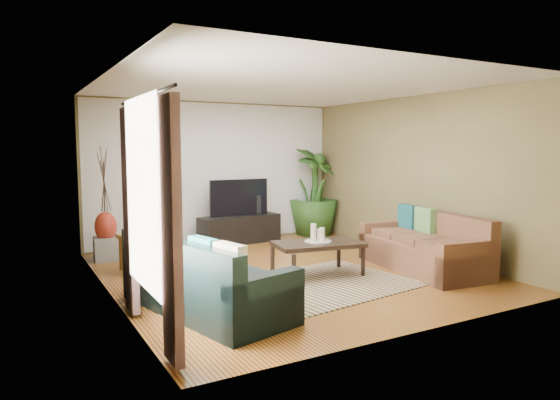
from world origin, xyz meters
TOP-DOWN VIEW (x-y plane):
  - floor at (0.00, 0.00)m, footprint 5.50×5.50m
  - ceiling at (0.00, 0.00)m, footprint 5.50×5.50m
  - wall_back at (0.00, 2.75)m, footprint 5.00×0.00m
  - wall_front at (0.00, -2.75)m, footprint 5.00×0.00m
  - wall_left at (-2.50, 0.00)m, footprint 0.00×5.50m
  - wall_right at (2.50, 0.00)m, footprint 0.00×5.50m
  - backwall_panel at (0.00, 2.74)m, footprint 4.90×0.00m
  - window_pane at (-2.48, -1.60)m, footprint 0.00×1.80m
  - curtain_near at (-2.43, -2.35)m, footprint 0.08×0.35m
  - curtain_far at (-2.43, -0.85)m, footprint 0.08×0.35m
  - curtain_rod at (-2.43, -1.60)m, footprint 0.03×1.90m
  - sofa_left at (-1.67, -1.09)m, footprint 1.44×2.34m
  - sofa_right at (1.84, -0.88)m, footprint 1.21×2.20m
  - area_rug at (-0.04, -0.85)m, footprint 2.79×2.15m
  - coffee_table at (0.24, -0.47)m, footprint 1.32×0.86m
  - candle_tray at (0.24, -0.47)m, footprint 0.38×0.38m
  - candle_tall at (0.18, -0.44)m, footprint 0.08×0.08m
  - candle_mid at (0.28, -0.51)m, footprint 0.08×0.08m
  - candle_short at (0.31, -0.41)m, footprint 0.08×0.08m
  - tv_stand at (0.32, 2.37)m, footprint 1.65×0.67m
  - television at (0.32, 2.39)m, footprint 1.18×0.06m
  - speaker_left at (-1.28, 2.26)m, footprint 0.18×0.20m
  - speaker_right at (0.71, 2.45)m, footprint 0.20×0.21m
  - potted_plant at (2.09, 2.47)m, footprint 1.41×1.41m
  - plant_pot at (2.09, 2.47)m, footprint 0.34×0.34m
  - pedestal at (-2.19, 2.07)m, footprint 0.41×0.41m
  - vase at (-2.19, 2.07)m, footprint 0.35×0.35m
  - side_table at (-1.89, 1.08)m, footprint 0.60×0.60m

SIDE VIEW (x-z plane):
  - floor at x=0.00m, z-range 0.00..0.00m
  - area_rug at x=-0.04m, z-range 0.00..0.01m
  - plant_pot at x=2.09m, z-range 0.00..0.27m
  - pedestal at x=-2.19m, z-range 0.00..0.38m
  - coffee_table at x=0.24m, z-range 0.00..0.50m
  - tv_stand at x=0.32m, z-range 0.00..0.53m
  - side_table at x=-1.89m, z-range 0.00..0.56m
  - sofa_left at x=-1.67m, z-range 0.00..0.85m
  - sofa_right at x=1.84m, z-range 0.00..0.85m
  - speaker_right at x=0.71m, z-range 0.00..0.90m
  - speaker_left at x=-1.28m, z-range 0.00..1.02m
  - candle_tray at x=0.24m, z-range 0.50..0.52m
  - vase at x=-2.19m, z-range 0.31..0.80m
  - candle_short at x=0.31m, z-range 0.52..0.67m
  - candle_mid at x=0.28m, z-range 0.52..0.71m
  - candle_tall at x=0.18m, z-range 0.52..0.76m
  - television at x=0.32m, z-range 0.53..1.23m
  - potted_plant at x=2.09m, z-range 0.00..1.85m
  - curtain_near at x=-2.43m, z-range 0.05..2.25m
  - curtain_far at x=-2.43m, z-range 0.05..2.25m
  - wall_left at x=-2.50m, z-range -1.40..4.10m
  - wall_right at x=2.50m, z-range -1.40..4.10m
  - wall_back at x=0.00m, z-range -1.15..3.85m
  - wall_front at x=0.00m, z-range -1.15..3.85m
  - backwall_panel at x=0.00m, z-range -1.10..3.80m
  - window_pane at x=-2.48m, z-range 0.50..2.30m
  - curtain_rod at x=-2.43m, z-range 2.28..2.31m
  - ceiling at x=0.00m, z-range 2.70..2.70m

